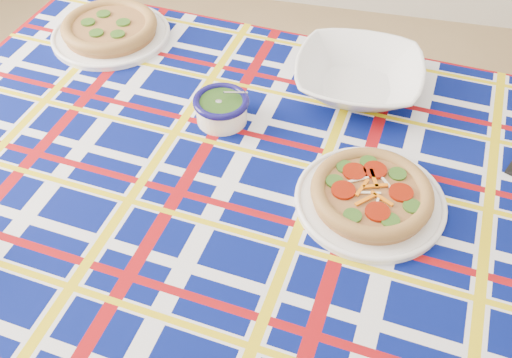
% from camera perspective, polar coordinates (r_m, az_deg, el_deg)
% --- Properties ---
extents(floor, '(4.00, 4.00, 0.00)m').
position_cam_1_polar(floor, '(2.00, -3.89, -11.83)').
color(floor, '#93754C').
rests_on(floor, ground).
extents(dining_table, '(1.83, 1.26, 0.81)m').
position_cam_1_polar(dining_table, '(1.28, 1.83, -2.34)').
color(dining_table, brown).
rests_on(dining_table, floor).
extents(tablecloth, '(1.87, 1.30, 0.11)m').
position_cam_1_polar(tablecloth, '(1.26, 1.86, -1.55)').
color(tablecloth, '#050E58').
rests_on(tablecloth, dining_table).
extents(main_focaccia_plate, '(0.32, 0.32, 0.06)m').
position_cam_1_polar(main_focaccia_plate, '(1.17, 11.48, -1.41)').
color(main_focaccia_plate, '#9D6737').
rests_on(main_focaccia_plate, tablecloth).
extents(pesto_bowl, '(0.13, 0.13, 0.08)m').
position_cam_1_polar(pesto_bowl, '(1.33, -3.48, 7.20)').
color(pesto_bowl, '#1B3B10').
rests_on(pesto_bowl, tablecloth).
extents(serving_bowl, '(0.31, 0.31, 0.08)m').
position_cam_1_polar(serving_bowl, '(1.44, 10.20, 10.05)').
color(serving_bowl, white).
rests_on(serving_bowl, tablecloth).
extents(second_focaccia_plate, '(0.41, 0.41, 0.06)m').
position_cam_1_polar(second_focaccia_plate, '(1.67, -14.43, 14.45)').
color(second_focaccia_plate, '#9D6737').
rests_on(second_focaccia_plate, tablecloth).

